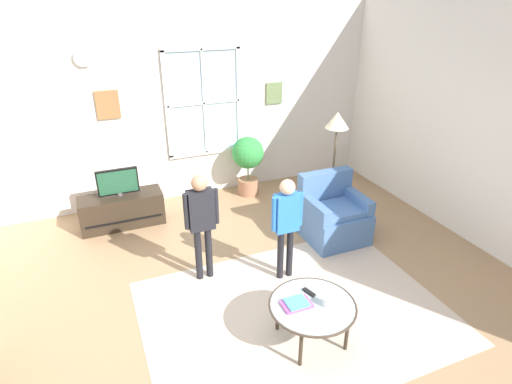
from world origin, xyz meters
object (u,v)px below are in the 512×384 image
at_px(armchair, 333,216).
at_px(tv_stand, 122,210).
at_px(remote_near_books, 309,292).
at_px(potted_plant_by_window, 248,159).
at_px(television, 118,182).
at_px(book_stack, 297,304).
at_px(cup, 327,301).
at_px(coffee_table, 312,307).
at_px(person_blue_shirt, 286,218).
at_px(floor_lamp, 336,131).
at_px(person_black_shirt, 201,216).

bearing_deg(armchair, tv_stand, 150.93).
height_order(remote_near_books, potted_plant_by_window, potted_plant_by_window).
bearing_deg(television, book_stack, -66.73).
relative_size(television, cup, 6.02).
height_order(tv_stand, potted_plant_by_window, potted_plant_by_window).
relative_size(cup, remote_near_books, 0.66).
xyz_separation_m(tv_stand, cup, (1.51, -3.02, 0.23)).
bearing_deg(tv_stand, remote_near_books, -62.83).
xyz_separation_m(cup, potted_plant_by_window, (0.52, 3.29, 0.15)).
distance_m(tv_stand, book_stack, 3.17).
relative_size(television, potted_plant_by_window, 0.57).
height_order(tv_stand, coffee_table, tv_stand).
distance_m(cup, potted_plant_by_window, 3.33).
height_order(tv_stand, person_blue_shirt, person_blue_shirt).
bearing_deg(remote_near_books, potted_plant_by_window, 79.15).
xyz_separation_m(coffee_table, floor_lamp, (1.47, 2.04, 0.92)).
bearing_deg(cup, person_black_shirt, 119.20).
bearing_deg(remote_near_books, book_stack, -150.59).
distance_m(person_blue_shirt, potted_plant_by_window, 2.29).
distance_m(television, floor_lamp, 3.07).
height_order(person_black_shirt, floor_lamp, floor_lamp).
distance_m(armchair, potted_plant_by_window, 1.81).
bearing_deg(television, cup, -63.42).
relative_size(remote_near_books, person_blue_shirt, 0.11).
distance_m(armchair, person_blue_shirt, 1.20).
xyz_separation_m(television, remote_near_books, (1.44, -2.80, -0.24)).
xyz_separation_m(book_stack, cup, (0.26, -0.11, 0.03)).
bearing_deg(armchair, person_black_shirt, -173.96).
distance_m(person_blue_shirt, floor_lamp, 1.73).
bearing_deg(floor_lamp, person_blue_shirt, -140.03).
bearing_deg(person_blue_shirt, floor_lamp, 39.97).
bearing_deg(coffee_table, floor_lamp, 54.31).
relative_size(armchair, cup, 9.48).
height_order(person_blue_shirt, floor_lamp, floor_lamp).
bearing_deg(armchair, floor_lamp, 61.28).
bearing_deg(television, floor_lamp, -17.72).
distance_m(tv_stand, television, 0.44).
bearing_deg(person_blue_shirt, potted_plant_by_window, 79.12).
height_order(book_stack, remote_near_books, book_stack).
bearing_deg(potted_plant_by_window, person_black_shirt, -124.33).
bearing_deg(potted_plant_by_window, remote_near_books, -100.85).
xyz_separation_m(armchair, person_black_shirt, (-1.84, -0.19, 0.49)).
height_order(coffee_table, cup, cup).
bearing_deg(floor_lamp, television, 162.28).
bearing_deg(potted_plant_by_window, cup, -98.96).
bearing_deg(coffee_table, tv_stand, 115.15).
bearing_deg(coffee_table, person_blue_shirt, 78.14).
xyz_separation_m(remote_near_books, person_blue_shirt, (0.16, 0.83, 0.35)).
distance_m(person_black_shirt, potted_plant_by_window, 2.31).
distance_m(television, cup, 3.38).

